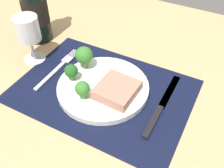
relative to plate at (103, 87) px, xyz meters
The scene contains 11 objects.
ground_plane 2.60cm from the plate, ahead, with size 140.00×110.00×3.00cm, color tan.
placemat 0.95cm from the plate, ahead, with size 44.14×31.47×0.30cm, color black.
plate is the anchor object (origin of this frame).
steak 5.03cm from the plate, 12.61° to the right, with size 9.08×9.51×2.55cm, color tan.
broccoli_front_edge 7.24cm from the plate, 109.52° to the right, with size 3.54×3.54×4.77cm.
broccoli_back_left 9.03cm from the plate, 167.75° to the right, with size 3.47×3.47×4.57cm.
broccoli_center 9.94cm from the plate, 153.33° to the left, with size 4.67×4.67×6.38cm.
fork 15.27cm from the plate, behind, with size 2.40×19.20×0.50cm.
knife 15.24cm from the plate, ahead, with size 1.80×23.00×0.80cm.
wine_bottle 33.31cm from the plate, 158.77° to the left, with size 7.74×7.74×30.29cm.
wine_glass 25.73cm from the plate, behind, with size 6.60×6.60×13.56cm.
Camera 1 is at (24.48, -40.99, 47.48)cm, focal length 41.91 mm.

